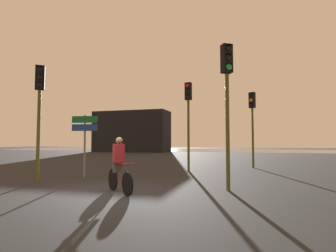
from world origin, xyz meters
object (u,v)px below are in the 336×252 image
at_px(traffic_light_near_left, 39,101).
at_px(cyclist, 119,164).
at_px(traffic_light_center, 188,109).
at_px(direction_sign_post, 85,134).
at_px(distant_building, 132,132).
at_px(traffic_light_far_right, 252,115).
at_px(traffic_light_near_right, 227,88).

xyz_separation_m(traffic_light_near_left, cyclist, (3.71, -0.82, -2.18)).
bearing_deg(traffic_light_center, traffic_light_near_left, 58.01).
height_order(traffic_light_center, direction_sign_post, traffic_light_center).
xyz_separation_m(distant_building, traffic_light_near_left, (9.03, -27.54, 0.04)).
relative_size(distant_building, traffic_light_center, 2.43).
bearing_deg(traffic_light_far_right, distant_building, -20.43).
height_order(traffic_light_near_left, traffic_light_center, traffic_light_center).
distance_m(traffic_light_far_right, traffic_light_near_right, 7.49).
distance_m(traffic_light_far_right, direction_sign_post, 9.31).
xyz_separation_m(distant_building, cyclist, (12.75, -28.36, -2.14)).
bearing_deg(traffic_light_center, cyclist, 91.35).
bearing_deg(cyclist, direction_sign_post, -91.05).
distance_m(distant_building, traffic_light_far_right, 25.75).
bearing_deg(traffic_light_near_left, traffic_light_center, -169.27).
bearing_deg(distant_building, cyclist, -65.80).
xyz_separation_m(distant_building, traffic_light_near_right, (15.79, -27.08, 0.19)).
height_order(distant_building, traffic_light_near_right, distant_building).
bearing_deg(traffic_light_near_right, distant_building, -95.26).
bearing_deg(cyclist, traffic_light_near_left, -63.18).
height_order(traffic_light_far_right, cyclist, traffic_light_far_right).
height_order(distant_building, cyclist, distant_building).
distance_m(traffic_light_near_left, cyclist, 4.38).
xyz_separation_m(distant_building, direction_sign_post, (9.88, -25.93, -1.16)).
bearing_deg(cyclist, traffic_light_far_right, -164.90).
relative_size(traffic_light_far_right, traffic_light_near_left, 1.00).
height_order(distant_building, traffic_light_far_right, distant_building).
distance_m(traffic_light_far_right, cyclist, 9.79).
height_order(traffic_light_far_right, traffic_light_near_right, traffic_light_near_right).
height_order(traffic_light_near_left, traffic_light_near_right, traffic_light_near_right).
bearing_deg(traffic_light_center, direction_sign_post, 53.64).
bearing_deg(distant_building, direction_sign_post, -69.13).
relative_size(traffic_light_near_right, direction_sign_post, 1.74).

